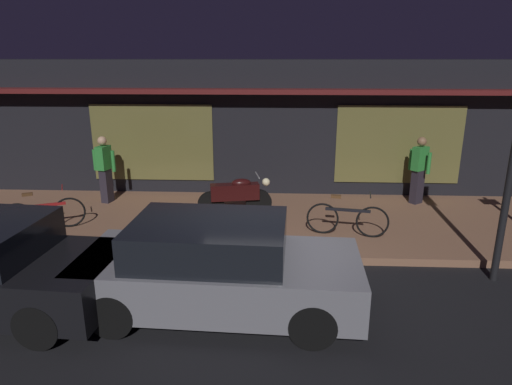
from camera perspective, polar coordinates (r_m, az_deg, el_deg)
name	(u,v)px	position (r m, az deg, el deg)	size (l,w,h in m)	color
ground_plane	(270,290)	(7.58, 1.79, -12.24)	(60.00, 60.00, 0.00)	black
sidewalk_slab	(272,222)	(10.28, 2.09, -3.73)	(18.00, 4.00, 0.15)	#8C6047
storefront_building	(275,124)	(13.15, 2.36, 8.59)	(18.00, 3.30, 3.60)	black
motorcycle	(236,195)	(10.30, -2.50, -0.33)	(1.69, 0.62, 0.97)	black
bicycle_parked	(43,214)	(10.48, -25.23, -2.48)	(1.52, 0.75, 0.91)	black
bicycle_extra	(347,219)	(9.39, 11.42, -3.29)	(1.64, 0.44, 0.91)	black
person_photographer	(105,168)	(11.81, -18.54, 2.94)	(0.61, 0.42, 1.67)	#28232D
person_bystander	(419,169)	(11.81, 19.87, 2.82)	(0.44, 0.54, 1.67)	#28232D
parked_car_far	(217,267)	(6.76, -4.97, -9.40)	(4.17, 1.94, 1.42)	black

